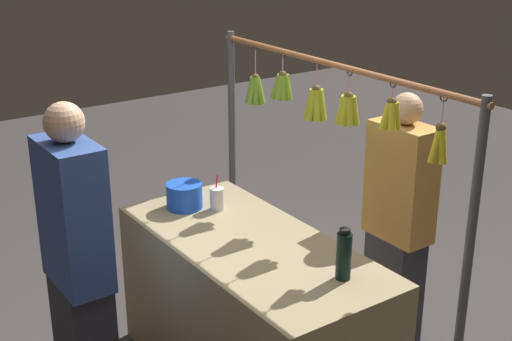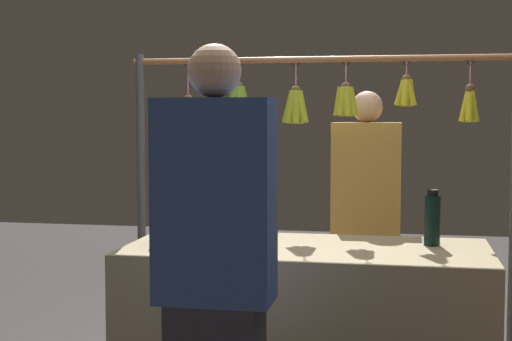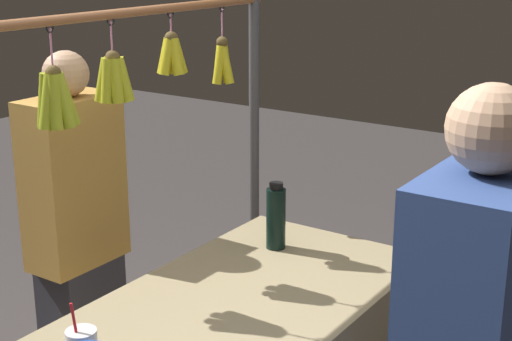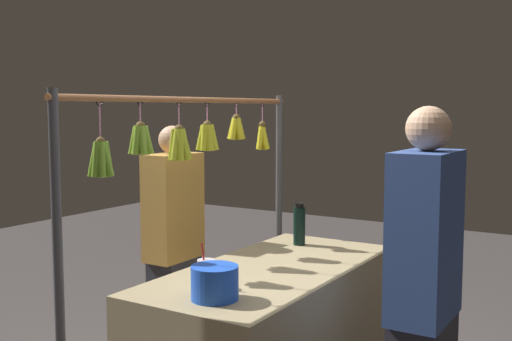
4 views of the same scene
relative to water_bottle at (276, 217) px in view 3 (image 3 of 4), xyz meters
The scene contains 3 objects.
display_rack 0.76m from the water_bottle, 32.70° to the right, with size 1.99×0.14×1.78m.
water_bottle is the anchor object (origin of this frame).
vendor_person 0.81m from the water_bottle, 64.84° to the right, with size 0.38×0.20×1.58m.
Camera 3 is at (1.69, 1.30, 1.96)m, focal length 53.63 mm.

